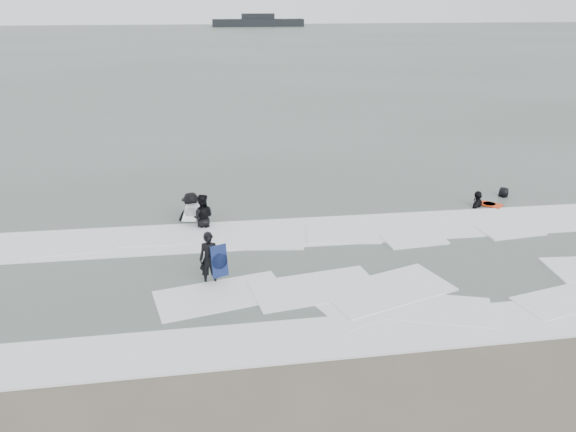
{
  "coord_description": "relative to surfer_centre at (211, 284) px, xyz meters",
  "views": [
    {
      "loc": [
        -2.35,
        -12.19,
        7.94
      ],
      "look_at": [
        0.0,
        5.0,
        1.1
      ],
      "focal_mm": 35.0,
      "sensor_mm": 36.0,
      "label": 1
    }
  ],
  "objects": [
    {
      "name": "surfer_right_far",
      "position": [
        12.26,
        5.97,
        0.0
      ],
      "size": [
        0.94,
        0.88,
        1.61
      ],
      "primitive_type": "imported",
      "rotation": [
        0.0,
        0.0,
        -2.51
      ],
      "color": "black",
      "rests_on": "ground"
    },
    {
      "name": "vessel_horizon",
      "position": [
        13.83,
        143.82,
        1.24
      ],
      "size": [
        24.42,
        4.36,
        3.31
      ],
      "color": "black",
      "rests_on": "ground"
    },
    {
      "name": "surfer_right_near",
      "position": [
        10.66,
        5.05,
        0.0
      ],
      "size": [
        1.08,
        1.08,
        1.84
      ],
      "primitive_type": "imported",
      "rotation": [
        0.0,
        0.0,
        -2.36
      ],
      "color": "black",
      "rests_on": "ground"
    },
    {
      "name": "surf_foam",
      "position": [
        2.62,
        1.06,
        0.04
      ],
      "size": [
        30.03,
        9.06,
        0.09
      ],
      "color": "white",
      "rests_on": "ground"
    },
    {
      "name": "sea",
      "position": [
        2.62,
        77.36,
        0.06
      ],
      "size": [
        320.0,
        320.0,
        0.0
      ],
      "primitive_type": "plane",
      "color": "#47544C",
      "rests_on": "ground"
    },
    {
      "name": "surfer_centre",
      "position": [
        0.0,
        0.0,
        0.0
      ],
      "size": [
        0.65,
        0.46,
        1.66
      ],
      "primitive_type": "imported",
      "rotation": [
        0.0,
        0.0,
        -0.11
      ],
      "color": "black",
      "rests_on": "ground"
    },
    {
      "name": "surfer_wading",
      "position": [
        -0.26,
        4.42,
        0.0
      ],
      "size": [
        0.93,
        0.75,
        1.84
      ],
      "primitive_type": "imported",
      "rotation": [
        0.0,
        0.0,
        3.08
      ],
      "color": "black",
      "rests_on": "ground"
    },
    {
      "name": "bodyboards",
      "position": [
        3.64,
        3.17,
        0.5
      ],
      "size": [
        12.66,
        5.95,
        1.25
      ],
      "color": "#0F1B48",
      "rests_on": "ground"
    },
    {
      "name": "surfer_breaker",
      "position": [
        -0.66,
        5.2,
        0.0
      ],
      "size": [
        1.43,
        1.12,
        1.94
      ],
      "primitive_type": "imported",
      "rotation": [
        0.0,
        0.0,
        0.37
      ],
      "color": "black",
      "rests_on": "ground"
    },
    {
      "name": "ground",
      "position": [
        2.62,
        -2.64,
        0.0
      ],
      "size": [
        320.0,
        320.0,
        0.0
      ],
      "primitive_type": "plane",
      "color": "brown",
      "rests_on": "ground"
    }
  ]
}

